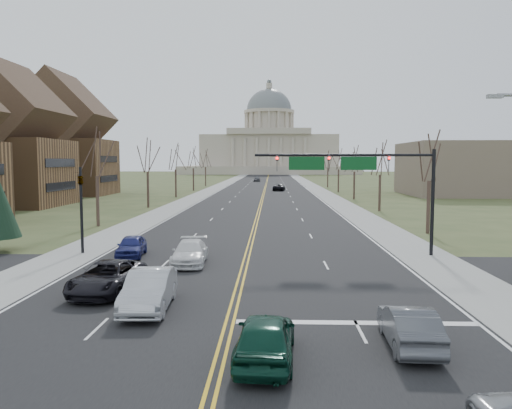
# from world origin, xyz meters

# --- Properties ---
(ground) EXTENTS (600.00, 600.00, 0.00)m
(ground) POSITION_xyz_m (0.00, 0.00, 0.00)
(ground) COLOR #394824
(ground) RESTS_ON ground
(road) EXTENTS (20.00, 380.00, 0.01)m
(road) POSITION_xyz_m (0.00, 110.00, 0.01)
(road) COLOR black
(road) RESTS_ON ground
(cross_road) EXTENTS (120.00, 14.00, 0.01)m
(cross_road) POSITION_xyz_m (0.00, 6.00, 0.01)
(cross_road) COLOR black
(cross_road) RESTS_ON ground
(sidewalk_left) EXTENTS (4.00, 380.00, 0.03)m
(sidewalk_left) POSITION_xyz_m (-12.00, 110.00, 0.01)
(sidewalk_left) COLOR gray
(sidewalk_left) RESTS_ON ground
(sidewalk_right) EXTENTS (4.00, 380.00, 0.03)m
(sidewalk_right) POSITION_xyz_m (12.00, 110.00, 0.01)
(sidewalk_right) COLOR gray
(sidewalk_right) RESTS_ON ground
(center_line) EXTENTS (0.42, 380.00, 0.01)m
(center_line) POSITION_xyz_m (0.00, 110.00, 0.01)
(center_line) COLOR gold
(center_line) RESTS_ON road
(edge_line_left) EXTENTS (0.15, 380.00, 0.01)m
(edge_line_left) POSITION_xyz_m (-9.80, 110.00, 0.01)
(edge_line_left) COLOR silver
(edge_line_left) RESTS_ON road
(edge_line_right) EXTENTS (0.15, 380.00, 0.01)m
(edge_line_right) POSITION_xyz_m (9.80, 110.00, 0.01)
(edge_line_right) COLOR silver
(edge_line_right) RESTS_ON road
(stop_bar) EXTENTS (9.50, 0.50, 0.01)m
(stop_bar) POSITION_xyz_m (5.00, -1.00, 0.01)
(stop_bar) COLOR silver
(stop_bar) RESTS_ON road
(capitol) EXTENTS (90.00, 60.00, 50.00)m
(capitol) POSITION_xyz_m (0.00, 249.91, 14.20)
(capitol) COLOR #B1A693
(capitol) RESTS_ON ground
(signal_mast) EXTENTS (12.12, 0.44, 7.20)m
(signal_mast) POSITION_xyz_m (7.45, 13.50, 5.76)
(signal_mast) COLOR black
(signal_mast) RESTS_ON ground
(signal_left) EXTENTS (0.32, 0.36, 6.00)m
(signal_left) POSITION_xyz_m (-11.50, 13.50, 3.71)
(signal_left) COLOR black
(signal_left) RESTS_ON ground
(tree_r_0) EXTENTS (3.74, 3.74, 8.50)m
(tree_r_0) POSITION_xyz_m (15.50, 24.00, 6.55)
(tree_r_0) COLOR #3D2C24
(tree_r_0) RESTS_ON ground
(tree_l_0) EXTENTS (3.96, 3.96, 9.00)m
(tree_l_0) POSITION_xyz_m (-15.50, 28.00, 6.94)
(tree_l_0) COLOR #3D2C24
(tree_l_0) RESTS_ON ground
(tree_r_1) EXTENTS (3.74, 3.74, 8.50)m
(tree_r_1) POSITION_xyz_m (15.50, 44.00, 6.55)
(tree_r_1) COLOR #3D2C24
(tree_r_1) RESTS_ON ground
(tree_l_1) EXTENTS (3.96, 3.96, 9.00)m
(tree_l_1) POSITION_xyz_m (-15.50, 48.00, 6.94)
(tree_l_1) COLOR #3D2C24
(tree_l_1) RESTS_ON ground
(tree_r_2) EXTENTS (3.74, 3.74, 8.50)m
(tree_r_2) POSITION_xyz_m (15.50, 64.00, 6.55)
(tree_r_2) COLOR #3D2C24
(tree_r_2) RESTS_ON ground
(tree_l_2) EXTENTS (3.96, 3.96, 9.00)m
(tree_l_2) POSITION_xyz_m (-15.50, 68.00, 6.94)
(tree_l_2) COLOR #3D2C24
(tree_l_2) RESTS_ON ground
(tree_r_3) EXTENTS (3.74, 3.74, 8.50)m
(tree_r_3) POSITION_xyz_m (15.50, 84.00, 6.55)
(tree_r_3) COLOR #3D2C24
(tree_r_3) RESTS_ON ground
(tree_l_3) EXTENTS (3.96, 3.96, 9.00)m
(tree_l_3) POSITION_xyz_m (-15.50, 88.00, 6.94)
(tree_l_3) COLOR #3D2C24
(tree_l_3) RESTS_ON ground
(tree_r_4) EXTENTS (3.74, 3.74, 8.50)m
(tree_r_4) POSITION_xyz_m (15.50, 104.00, 6.55)
(tree_r_4) COLOR #3D2C24
(tree_r_4) RESTS_ON ground
(tree_l_4) EXTENTS (3.96, 3.96, 9.00)m
(tree_l_4) POSITION_xyz_m (-15.50, 108.00, 6.94)
(tree_l_4) COLOR #3D2C24
(tree_l_4) RESTS_ON ground
(bldg_left_mid) EXTENTS (15.10, 14.28, 20.75)m
(bldg_left_mid) POSITION_xyz_m (-36.00, 50.00, 8.54)
(bldg_left_mid) COLOR brown
(bldg_left_mid) RESTS_ON ground
(bldg_left_far) EXTENTS (17.10, 14.28, 23.25)m
(bldg_left_far) POSITION_xyz_m (-38.00, 74.00, 9.54)
(bldg_left_far) COLOR brown
(bldg_left_far) RESTS_ON ground
(bldg_right_mass) EXTENTS (25.00, 20.00, 10.00)m
(bldg_right_mass) POSITION_xyz_m (40.00, 76.00, 5.00)
(bldg_right_mass) COLOR #716150
(bldg_right_mass) RESTS_ON ground
(car_nb_inner_lead) EXTENTS (2.11, 4.69, 1.56)m
(car_nb_inner_lead) POSITION_xyz_m (1.47, -4.89, 0.79)
(car_nb_inner_lead) COLOR #0C3627
(car_nb_inner_lead) RESTS_ON road
(car_nb_outer_lead) EXTENTS (1.68, 4.37, 1.42)m
(car_nb_outer_lead) POSITION_xyz_m (6.40, -3.46, 0.72)
(car_nb_outer_lead) COLOR #4B4E53
(car_nb_outer_lead) RESTS_ON road
(car_sb_inner_lead) EXTENTS (2.06, 5.17, 1.67)m
(car_sb_inner_lead) POSITION_xyz_m (-3.62, 0.59, 0.85)
(car_sb_inner_lead) COLOR #ADB0B5
(car_sb_inner_lead) RESTS_ON road
(car_sb_outer_lead) EXTENTS (2.91, 5.57, 1.50)m
(car_sb_outer_lead) POSITION_xyz_m (-6.32, 3.21, 0.76)
(car_sb_outer_lead) COLOR black
(car_sb_outer_lead) RESTS_ON road
(car_sb_inner_second) EXTENTS (2.27, 5.05, 1.44)m
(car_sb_inner_second) POSITION_xyz_m (-3.44, 10.13, 0.73)
(car_sb_inner_second) COLOR white
(car_sb_inner_second) RESTS_ON road
(car_sb_outer_second) EXTENTS (2.08, 4.29, 1.41)m
(car_sb_outer_second) POSITION_xyz_m (-7.76, 12.44, 0.72)
(car_sb_outer_second) COLOR navy
(car_sb_outer_second) RESTS_ON road
(car_far_nb) EXTENTS (2.92, 5.53, 1.48)m
(car_far_nb) POSITION_xyz_m (3.19, 88.76, 0.75)
(car_far_nb) COLOR black
(car_far_nb) RESTS_ON road
(car_far_sb) EXTENTS (2.07, 4.64, 1.55)m
(car_far_sb) POSITION_xyz_m (-3.09, 137.05, 0.79)
(car_far_sb) COLOR #4E4F55
(car_far_sb) RESTS_ON road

